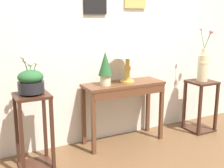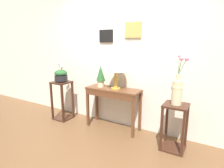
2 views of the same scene
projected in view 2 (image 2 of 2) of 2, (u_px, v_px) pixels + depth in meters
name	position (u px, v px, depth m)	size (l,w,h in m)	color
ground_plane	(75.00, 157.00, 2.69)	(12.00, 12.00, 0.01)	brown
back_wall_with_art	(120.00, 54.00, 3.54)	(9.00, 0.13, 2.80)	beige
console_table	(113.00, 96.00, 3.45)	(1.03, 0.37, 0.79)	#56331E
table_lamp	(116.00, 67.00, 3.32)	(0.39, 0.39, 0.53)	gold
potted_plant_on_console	(101.00, 75.00, 3.50)	(0.17, 0.17, 0.41)	beige
pedestal_stand_left	(62.00, 100.00, 3.97)	(0.35, 0.35, 0.82)	#381E14
planter_bowl_wide_left	(61.00, 75.00, 3.85)	(0.27, 0.27, 0.41)	black
pedestal_stand_right	(174.00, 127.00, 2.83)	(0.35, 0.35, 0.73)	#381E14
flower_vase_tall_right	(177.00, 89.00, 2.70)	(0.20, 0.17, 0.73)	beige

